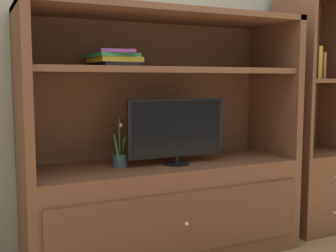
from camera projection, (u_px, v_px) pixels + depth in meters
The scene contains 7 objects.
painted_rear_wall at pixel (144, 47), 2.99m from camera, with size 6.00×0.10×2.80m, color gray.
media_console at pixel (164, 182), 2.78m from camera, with size 1.80×0.61×1.59m.
tv_monitor at pixel (177, 129), 2.69m from camera, with size 0.67×0.16×0.43m.
potted_plant at pixel (120, 159), 2.63m from camera, with size 0.09×0.12×0.31m.
magazine_stack at pixel (113, 59), 2.54m from camera, with size 0.30×0.36×0.10m.
bookshelf_tall at pixel (313, 154), 3.31m from camera, with size 0.52×0.47×1.84m.
upright_book_row at pixel (308, 63), 3.18m from camera, with size 0.21×0.16×0.25m.
Camera 1 is at (-1.13, -2.07, 1.17)m, focal length 45.00 mm.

